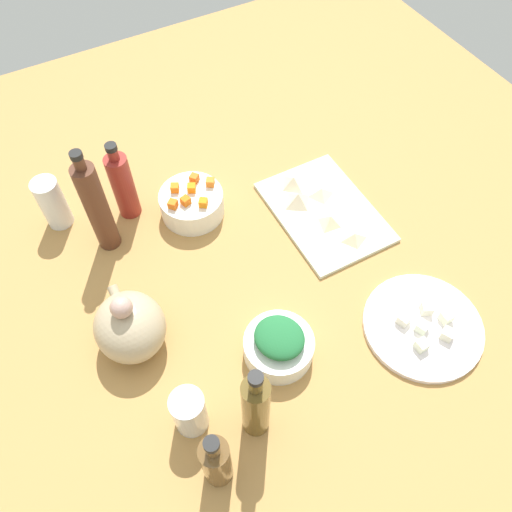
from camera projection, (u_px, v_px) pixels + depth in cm
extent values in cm
cube|color=#AF8044|center=(256.00, 273.00, 111.70)|extent=(190.00, 190.00, 3.00)
cube|color=silver|center=(324.00, 212.00, 118.92)|extent=(30.42, 21.57, 1.00)
cylinder|color=white|center=(423.00, 326.00, 102.03)|extent=(23.90, 23.90, 1.20)
cylinder|color=white|center=(279.00, 347.00, 97.35)|extent=(13.48, 13.48, 5.09)
cylinder|color=white|center=(192.00, 204.00, 117.01)|extent=(14.58, 14.58, 6.05)
ellipsoid|color=tan|center=(130.00, 327.00, 95.97)|extent=(14.52, 13.38, 11.96)
sphere|color=tan|center=(121.00, 307.00, 89.70)|extent=(4.07, 4.07, 4.07)
cylinder|color=tan|center=(117.00, 298.00, 97.80)|extent=(5.38, 2.00, 3.93)
cylinder|color=brown|center=(216.00, 462.00, 81.05)|extent=(4.88, 4.88, 14.47)
cylinder|color=brown|center=(212.00, 448.00, 73.71)|extent=(2.20, 2.20, 3.35)
cylinder|color=black|center=(211.00, 444.00, 71.83)|extent=(2.44, 2.44, 1.20)
cylinder|color=maroon|center=(123.00, 187.00, 112.72)|extent=(5.00, 5.00, 16.90)
cylinder|color=maroon|center=(113.00, 154.00, 104.65)|extent=(2.25, 2.25, 2.69)
cylinder|color=black|center=(111.00, 147.00, 103.04)|extent=(2.50, 2.50, 1.20)
cylinder|color=brown|center=(256.00, 407.00, 84.40)|extent=(4.81, 4.81, 17.77)
cylinder|color=brown|center=(256.00, 384.00, 75.61)|extent=(2.16, 2.16, 3.57)
cylinder|color=black|center=(256.00, 378.00, 73.64)|extent=(2.41, 2.41, 1.20)
cylinder|color=#542E1E|center=(97.00, 209.00, 104.98)|extent=(4.83, 4.83, 23.30)
cylinder|color=#542E1E|center=(79.00, 163.00, 94.17)|extent=(2.18, 2.18, 2.90)
cylinder|color=black|center=(76.00, 155.00, 92.48)|extent=(2.42, 2.42, 1.20)
cylinder|color=white|center=(53.00, 203.00, 112.72)|extent=(5.78, 5.78, 12.79)
cylinder|color=white|center=(189.00, 412.00, 87.51)|extent=(6.02, 6.02, 10.68)
cube|color=orange|center=(186.00, 201.00, 112.36)|extent=(2.24, 2.24, 1.80)
cube|color=orange|center=(175.00, 188.00, 114.50)|extent=(2.43, 2.43, 1.80)
cube|color=orange|center=(173.00, 204.00, 111.80)|extent=(2.54, 2.54, 1.80)
cube|color=orange|center=(194.00, 178.00, 116.18)|extent=(2.53, 2.53, 1.80)
cube|color=orange|center=(192.00, 188.00, 114.49)|extent=(2.42, 2.42, 1.80)
cube|color=orange|center=(203.00, 203.00, 112.05)|extent=(2.51, 2.51, 1.80)
cube|color=orange|center=(211.00, 182.00, 115.53)|extent=(2.49, 2.49, 1.80)
ellipsoid|color=#226B37|center=(279.00, 338.00, 93.88)|extent=(12.55, 12.21, 3.32)
cube|color=silver|center=(427.00, 309.00, 102.32)|extent=(2.95, 2.95, 2.20)
cube|color=white|center=(422.00, 327.00, 100.02)|extent=(2.84, 2.84, 2.20)
cube|color=white|center=(404.00, 320.00, 100.96)|extent=(2.77, 2.77, 2.20)
cube|color=#F0EACB|center=(447.00, 334.00, 99.16)|extent=(2.98, 2.98, 2.20)
cube|color=white|center=(446.00, 317.00, 101.28)|extent=(2.22, 2.22, 2.20)
cube|color=white|center=(422.00, 345.00, 97.85)|extent=(2.30, 2.30, 2.20)
pyramid|color=beige|center=(321.00, 192.00, 120.24)|extent=(5.57, 5.77, 2.25)
pyramid|color=beige|center=(354.00, 237.00, 112.79)|extent=(4.97, 5.37, 2.19)
pyramid|color=beige|center=(293.00, 181.00, 121.81)|extent=(5.81, 5.22, 2.77)
pyramid|color=beige|center=(330.00, 220.00, 115.33)|extent=(6.16, 6.31, 2.48)
pyramid|color=beige|center=(298.00, 198.00, 118.63)|extent=(6.00, 6.28, 3.00)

